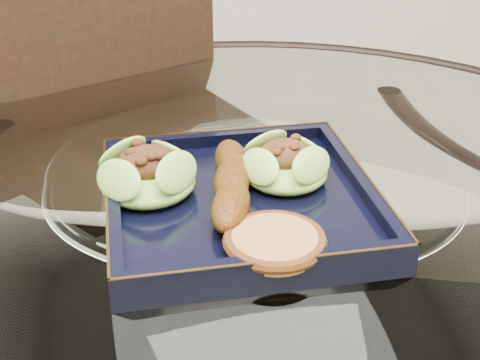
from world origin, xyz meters
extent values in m
cylinder|color=white|center=(0.00, 0.00, 0.76)|extent=(1.10, 1.10, 0.01)
torus|color=black|center=(0.00, 0.00, 0.76)|extent=(1.13, 1.13, 0.02)
cylinder|color=black|center=(0.28, 0.28, 0.38)|extent=(0.04, 0.04, 0.75)
cylinder|color=black|center=(-0.28, 0.28, 0.38)|extent=(0.04, 0.04, 0.75)
cube|color=black|center=(-0.08, 0.24, 0.49)|extent=(0.56, 0.56, 0.04)
cube|color=black|center=(-0.15, 0.42, 0.76)|extent=(0.40, 0.18, 0.48)
cylinder|color=black|center=(0.03, 0.48, 0.23)|extent=(0.03, 0.03, 0.46)
cube|color=black|center=(-0.02, -0.02, 0.77)|extent=(0.28, 0.28, 0.02)
ellipsoid|color=#59A12E|center=(-0.11, 0.01, 0.80)|extent=(0.12, 0.12, 0.04)
ellipsoid|color=#71A630|center=(0.03, 0.01, 0.80)|extent=(0.09, 0.09, 0.03)
ellipsoid|color=#6A3B0B|center=(-0.03, -0.01, 0.80)|extent=(0.07, 0.17, 0.03)
cylinder|color=#AD7439|center=(-0.01, -0.12, 0.79)|extent=(0.10, 0.10, 0.02)
camera|label=1|loc=(-0.15, -0.59, 1.13)|focal=50.00mm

